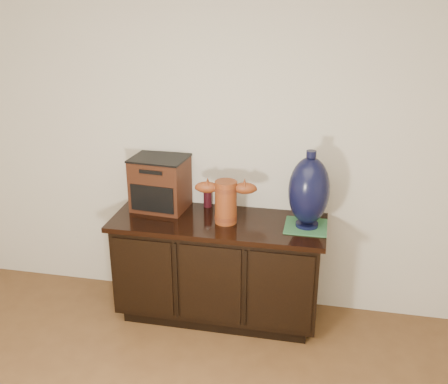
% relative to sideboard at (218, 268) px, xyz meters
% --- Properties ---
extents(room, '(5.00, 5.00, 5.00)m').
position_rel_sideboard_xyz_m(room, '(0.00, -2.23, 0.91)').
color(room, brown).
rests_on(room, ground).
extents(sideboard, '(1.46, 0.56, 0.75)m').
position_rel_sideboard_xyz_m(sideboard, '(0.00, 0.00, 0.00)').
color(sideboard, black).
rests_on(sideboard, ground).
extents(terracotta_vessel, '(0.42, 0.17, 0.29)m').
position_rel_sideboard_xyz_m(terracotta_vessel, '(0.06, -0.02, 0.53)').
color(terracotta_vessel, brown).
rests_on(terracotta_vessel, sideboard).
extents(tv_radio, '(0.40, 0.34, 0.38)m').
position_rel_sideboard_xyz_m(tv_radio, '(-0.45, 0.13, 0.56)').
color(tv_radio, '#38190E').
rests_on(tv_radio, sideboard).
extents(green_mat, '(0.28, 0.28, 0.01)m').
position_rel_sideboard_xyz_m(green_mat, '(0.59, 0.02, 0.37)').
color(green_mat, '#2E683C').
rests_on(green_mat, sideboard).
extents(lamp_base, '(0.27, 0.27, 0.52)m').
position_rel_sideboard_xyz_m(lamp_base, '(0.60, 0.02, 0.62)').
color(lamp_base, black).
rests_on(lamp_base, green_mat).
extents(spray_can, '(0.06, 0.06, 0.17)m').
position_rel_sideboard_xyz_m(spray_can, '(-0.13, 0.22, 0.45)').
color(spray_can, '#500D17').
rests_on(spray_can, sideboard).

